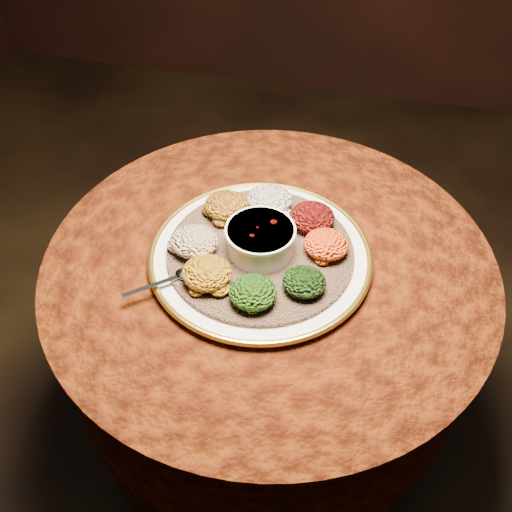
# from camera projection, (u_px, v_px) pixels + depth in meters

# --- Properties ---
(table) EXTENTS (0.96, 0.96, 0.73)m
(table) POSITION_uv_depth(u_px,v_px,m) (268.00, 311.00, 1.34)
(table) COLOR black
(table) RESTS_ON ground
(platter) EXTENTS (0.58, 0.58, 0.02)m
(platter) POSITION_uv_depth(u_px,v_px,m) (260.00, 255.00, 1.20)
(platter) COLOR white
(platter) RESTS_ON table
(injera) EXTENTS (0.39, 0.39, 0.01)m
(injera) POSITION_uv_depth(u_px,v_px,m) (260.00, 252.00, 1.19)
(injera) COLOR #8A6245
(injera) RESTS_ON platter
(stew_bowl) EXTENTS (0.14, 0.14, 0.06)m
(stew_bowl) POSITION_uv_depth(u_px,v_px,m) (260.00, 238.00, 1.16)
(stew_bowl) COLOR white
(stew_bowl) RESTS_ON injera
(spoon) EXTENTS (0.13, 0.10, 0.01)m
(spoon) POSITION_uv_depth(u_px,v_px,m) (181.00, 276.00, 1.13)
(spoon) COLOR silver
(spoon) RESTS_ON injera
(portion_ayib) EXTENTS (0.10, 0.10, 0.05)m
(portion_ayib) POSITION_uv_depth(u_px,v_px,m) (270.00, 199.00, 1.26)
(portion_ayib) COLOR beige
(portion_ayib) RESTS_ON injera
(portion_kitfo) EXTENTS (0.10, 0.09, 0.05)m
(portion_kitfo) POSITION_uv_depth(u_px,v_px,m) (312.00, 217.00, 1.22)
(portion_kitfo) COLOR black
(portion_kitfo) RESTS_ON injera
(portion_tikil) EXTENTS (0.09, 0.09, 0.04)m
(portion_tikil) POSITION_uv_depth(u_px,v_px,m) (326.00, 244.00, 1.16)
(portion_tikil) COLOR #C26A10
(portion_tikil) RESTS_ON injera
(portion_gomen) EXTENTS (0.09, 0.08, 0.04)m
(portion_gomen) POSITION_uv_depth(u_px,v_px,m) (304.00, 282.00, 1.10)
(portion_gomen) COLOR black
(portion_gomen) RESTS_ON injera
(portion_mixveg) EXTENTS (0.09, 0.09, 0.04)m
(portion_mixveg) POSITION_uv_depth(u_px,v_px,m) (253.00, 292.00, 1.08)
(portion_mixveg) COLOR #A1270A
(portion_mixveg) RESTS_ON injera
(portion_kik) EXTENTS (0.10, 0.09, 0.05)m
(portion_kik) POSITION_uv_depth(u_px,v_px,m) (207.00, 273.00, 1.11)
(portion_kik) COLOR #B96410
(portion_kik) RESTS_ON injera
(portion_timatim) EXTENTS (0.10, 0.09, 0.05)m
(portion_timatim) POSITION_uv_depth(u_px,v_px,m) (195.00, 241.00, 1.17)
(portion_timatim) COLOR maroon
(portion_timatim) RESTS_ON injera
(portion_shiro) EXTENTS (0.10, 0.09, 0.05)m
(portion_shiro) POSITION_uv_depth(u_px,v_px,m) (226.00, 206.00, 1.25)
(portion_shiro) COLOR #966612
(portion_shiro) RESTS_ON injera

